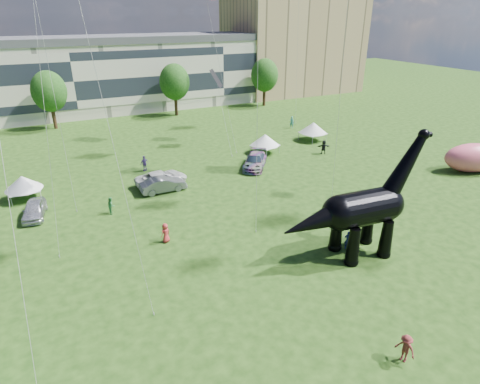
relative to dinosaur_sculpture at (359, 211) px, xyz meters
name	(u,v)px	position (x,y,z in m)	size (l,w,h in m)	color
ground	(323,305)	(-5.71, -3.76, -3.65)	(220.00, 220.00, 0.00)	#16330C
terrace_row	(71,80)	(-13.71, 58.24, 2.35)	(78.00, 11.00, 12.00)	beige
apartment_block	(293,40)	(34.29, 61.24, 7.35)	(28.00, 18.00, 22.00)	tan
tree_mid_left	(48,88)	(-17.71, 49.24, 2.64)	(5.20, 5.20, 9.44)	#382314
tree_mid_right	(174,79)	(2.29, 49.24, 2.64)	(5.20, 5.20, 9.44)	#382314
tree_far_right	(265,73)	(20.29, 49.24, 2.64)	(5.20, 5.20, 9.44)	#382314
dinosaur_sculpture	(359,211)	(0.00, 0.00, 0.00)	(11.86, 3.51, 9.66)	black
car_silver	(34,210)	(-21.58, 17.54, -2.91)	(1.74, 4.31, 1.47)	silver
car_grey	(163,185)	(-9.58, 17.80, -2.88)	(1.63, 4.69, 1.54)	slate
car_white	(161,178)	(-9.24, 19.57, -2.88)	(2.55, 5.52, 1.53)	silver
car_dark	(255,161)	(2.15, 19.67, -2.83)	(2.30, 5.67, 1.64)	#595960
gazebo_near	(265,140)	(5.86, 23.79, -1.86)	(4.75, 4.75, 2.55)	white
gazebo_far	(313,128)	(14.83, 25.65, -1.79)	(4.32, 4.32, 2.65)	silver
gazebo_left	(23,183)	(-22.28, 22.22, -1.95)	(3.68, 3.68, 2.42)	silver
inflatable_pink	(473,158)	(23.95, 7.39, -1.98)	(6.66, 3.33, 3.33)	#E95A76
visitors	(219,190)	(-5.11, 13.75, -2.78)	(51.83, 43.03, 1.86)	#327F3F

